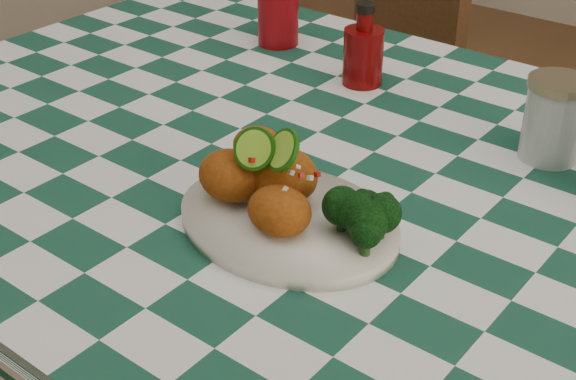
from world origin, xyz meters
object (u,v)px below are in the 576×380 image
Objects in this scene: plate at (288,221)px; red_tumbler at (278,9)px; ketchup_bottle at (364,44)px; dining_table at (340,373)px; mason_jar at (554,119)px; wooden_chair_left at (346,126)px; fried_chicken_pile at (275,173)px.

plate is 0.64m from red_tumbler.
plate is 2.09× the size of ketchup_bottle.
red_tumbler is at bearing 140.45° from dining_table.
ketchup_bottle is (-0.15, 0.26, 0.46)m from dining_table.
ketchup_bottle is at bearing -14.01° from red_tumbler.
mason_jar is (0.59, -0.11, -0.01)m from red_tumbler.
red_tumbler reaches higher than wooden_chair_left.
red_tumbler is at bearing 128.63° from fried_chicken_pile.
red_tumbler is at bearing 169.30° from mason_jar.
fried_chicken_pile reaches higher than wooden_chair_left.
dining_table is at bearing -134.75° from mason_jar.
fried_chicken_pile is 1.25× the size of red_tumbler.
red_tumbler is 0.96× the size of ketchup_bottle.
dining_table is at bearing -36.47° from wooden_chair_left.
red_tumbler is at bearing -57.31° from wooden_chair_left.
wooden_chair_left is (-0.48, 0.87, -0.43)m from fried_chicken_pile.
fried_chicken_pile reaches higher than dining_table.
ketchup_bottle is at bearing 110.06° from fried_chicken_pile.
wooden_chair_left is at bearing 126.30° from ketchup_bottle.
plate is at bearing -40.77° from wooden_chair_left.
mason_jar is at bearing 61.83° from fried_chicken_pile.
wooden_chair_left is at bearing 124.21° from dining_table.
dining_table is 9.75× the size of fried_chicken_pile.
wooden_chair_left is (-0.32, 0.44, -0.43)m from ketchup_bottle.
fried_chicken_pile is 1.19× the size of ketchup_bottle.
plate is 2.44× the size of mason_jar.
ketchup_bottle is (0.23, -0.06, 0.00)m from red_tumbler.
fried_chicken_pile is 1.09m from wooden_chair_left.
ketchup_bottle is (-0.16, 0.43, -0.00)m from fried_chicken_pile.
dining_table is 13.60× the size of mason_jar.
ketchup_bottle reaches higher than plate.
fried_chicken_pile is (-0.02, 0.00, 0.06)m from plate.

